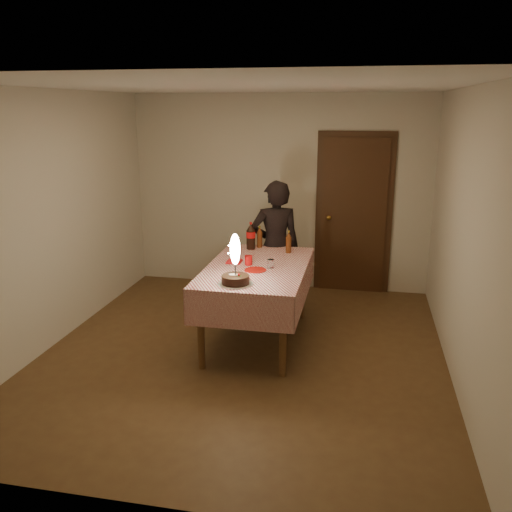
# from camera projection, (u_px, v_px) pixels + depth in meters

# --- Properties ---
(ground) EXTENTS (4.00, 4.50, 0.01)m
(ground) POSITION_uv_depth(u_px,v_px,m) (243.00, 353.00, 5.51)
(ground) COLOR brown
(ground) RESTS_ON ground
(room_shell) EXTENTS (4.04, 4.54, 2.62)m
(room_shell) POSITION_uv_depth(u_px,v_px,m) (247.00, 190.00, 5.14)
(room_shell) COLOR beige
(room_shell) RESTS_ON ground
(dining_table) EXTENTS (1.02, 1.72, 0.83)m
(dining_table) POSITION_uv_depth(u_px,v_px,m) (257.00, 276.00, 5.63)
(dining_table) COLOR brown
(dining_table) RESTS_ON ground
(birthday_cake) EXTENTS (0.32, 0.32, 0.48)m
(birthday_cake) POSITION_uv_depth(u_px,v_px,m) (235.00, 271.00, 5.00)
(birthday_cake) COLOR white
(birthday_cake) RESTS_ON dining_table
(red_plate) EXTENTS (0.22, 0.22, 0.01)m
(red_plate) POSITION_uv_depth(u_px,v_px,m) (255.00, 270.00, 5.45)
(red_plate) COLOR #BA140C
(red_plate) RESTS_ON dining_table
(red_cup) EXTENTS (0.08, 0.08, 0.10)m
(red_cup) POSITION_uv_depth(u_px,v_px,m) (248.00, 260.00, 5.62)
(red_cup) COLOR #B00C0D
(red_cup) RESTS_ON dining_table
(clear_cup) EXTENTS (0.07, 0.07, 0.09)m
(clear_cup) POSITION_uv_depth(u_px,v_px,m) (271.00, 264.00, 5.52)
(clear_cup) COLOR white
(clear_cup) RESTS_ON dining_table
(napkin_stack) EXTENTS (0.15, 0.15, 0.02)m
(napkin_stack) POSITION_uv_depth(u_px,v_px,m) (234.00, 262.00, 5.72)
(napkin_stack) COLOR red
(napkin_stack) RESTS_ON dining_table
(cola_bottle) EXTENTS (0.10, 0.10, 0.32)m
(cola_bottle) POSITION_uv_depth(u_px,v_px,m) (251.00, 236.00, 6.23)
(cola_bottle) COLOR black
(cola_bottle) RESTS_ON dining_table
(amber_bottle_left) EXTENTS (0.06, 0.06, 0.26)m
(amber_bottle_left) POSITION_uv_depth(u_px,v_px,m) (260.00, 237.00, 6.31)
(amber_bottle_left) COLOR #5A280F
(amber_bottle_left) RESTS_ON dining_table
(amber_bottle_right) EXTENTS (0.06, 0.06, 0.26)m
(amber_bottle_right) POSITION_uv_depth(u_px,v_px,m) (289.00, 242.00, 6.08)
(amber_bottle_right) COLOR #5A280F
(amber_bottle_right) RESTS_ON dining_table
(photographer) EXTENTS (0.68, 0.55, 1.60)m
(photographer) POSITION_uv_depth(u_px,v_px,m) (275.00, 247.00, 6.44)
(photographer) COLOR black
(photographer) RESTS_ON ground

